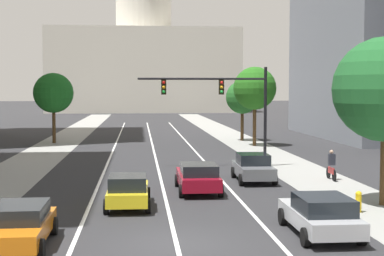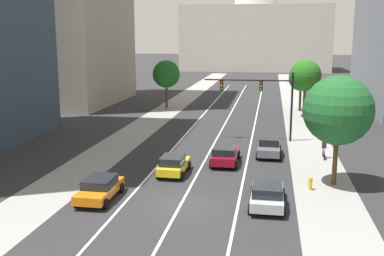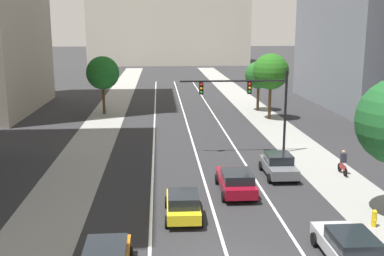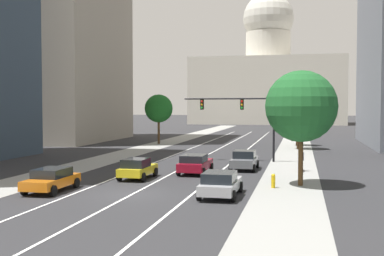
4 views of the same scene
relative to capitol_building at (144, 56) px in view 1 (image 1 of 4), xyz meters
name	(u,v)px [view 1 (image 1 of 4)]	position (x,y,z in m)	size (l,w,h in m)	color
ground_plane	(151,140)	(0.00, -77.17, -12.86)	(400.00, 400.00, 0.00)	#2B2B2D
sidewalk_left	(56,145)	(-8.87, -82.17, -12.86)	(4.05, 130.00, 0.01)	gray
sidewalk_right	(245,143)	(8.87, -82.17, -12.86)	(4.05, 130.00, 0.01)	gray
lane_stripe_left	(110,157)	(-3.42, -92.17, -12.85)	(0.16, 90.00, 0.01)	white
lane_stripe_center	(155,156)	(0.00, -92.17, -12.85)	(0.16, 90.00, 0.01)	white
lane_stripe_right	(199,156)	(3.42, -92.17, -12.85)	(0.16, 90.00, 0.01)	white
capitol_building	(144,56)	(0.00, 0.00, 0.00)	(42.75, 23.44, 38.70)	beige
car_silver	(320,214)	(5.13, -116.74, -12.11)	(2.12, 4.56, 1.45)	#B2B5BA
car_orange	(20,224)	(-5.13, -117.27, -12.12)	(2.06, 4.41, 1.40)	orange
car_crimson	(198,177)	(1.71, -107.76, -12.09)	(2.12, 4.71, 1.48)	maroon
car_gray	(253,167)	(5.13, -104.68, -12.08)	(2.09, 4.18, 1.55)	slate
car_yellow	(128,191)	(-1.71, -111.33, -12.11)	(1.99, 4.05, 1.47)	yellow
traffic_signal_mast	(225,97)	(4.43, -98.61, -8.24)	(8.53, 0.39, 6.63)	black
fire_hydrant	(358,201)	(7.92, -113.16, -12.40)	(0.26, 0.35, 0.91)	yellow
cyclist	(331,165)	(9.65, -104.65, -12.01)	(0.36, 1.70, 1.72)	black
street_tree_far_right	(255,88)	(9.25, -84.61, -7.64)	(3.90, 3.90, 7.20)	#51381E
street_tree_mid_left	(53,93)	(-9.34, -80.17, -8.07)	(3.82, 3.82, 6.72)	#51381E
street_tree_mid_right	(242,98)	(9.09, -79.21, -8.53)	(3.31, 3.31, 6.01)	#51381E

